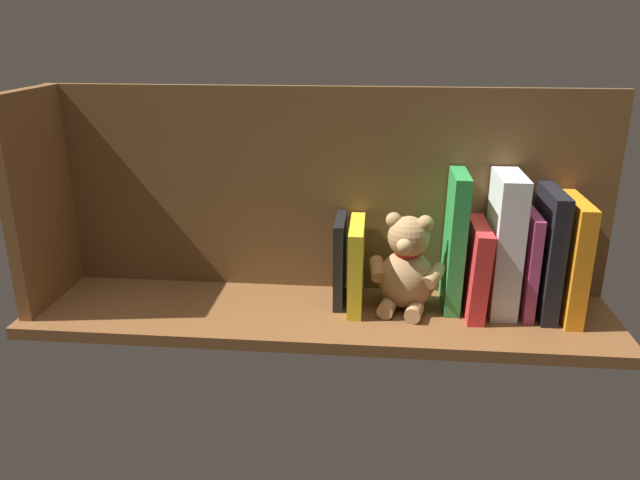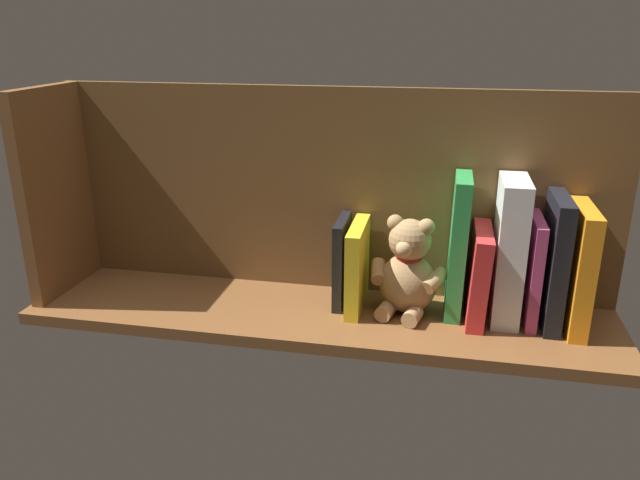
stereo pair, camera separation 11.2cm
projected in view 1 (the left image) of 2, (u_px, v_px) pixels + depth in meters
The scene contains 12 objects.
ground_plane at pixel (320, 314), 116.59cm from camera, with size 109.08×26.70×2.20cm, color brown.
shelf_back_panel at pixel (325, 191), 119.98cm from camera, with size 109.08×1.50×39.94cm, color brown.
shelf_side_divider at pixel (39, 199), 114.28cm from camera, with size 2.40×20.70×39.94cm, color brown.
book_0 at pixel (570, 258), 110.81cm from camera, with size 3.09×15.05×21.83cm, color orange.
book_1 at pixel (547, 253), 111.37cm from camera, with size 2.87×14.08×23.31cm, color black.
book_2 at pixel (526, 262), 112.80cm from camera, with size 1.87×13.14×19.21cm, color #B23F72.
dictionary_thick_white at pixel (504, 244), 112.17cm from camera, with size 4.81×12.76×25.82cm, color white.
book_3 at pixel (475, 268), 113.20cm from camera, with size 3.02×14.94×16.70cm, color red.
book_4 at pixel (455, 241), 113.57cm from camera, with size 2.86×11.70×25.74cm, color green.
teddy_bear at pixel (407, 268), 114.01cm from camera, with size 14.55×13.41×18.41cm.
book_5 at pixel (356, 265), 115.38cm from camera, with size 2.63×14.70×16.15cm, color yellow.
book_6 at pixel (340, 260), 117.04cm from camera, with size 1.78×11.61×16.60cm, color black.
Camera 1 is at (-10.03, 104.78, 50.95)cm, focal length 34.58 mm.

